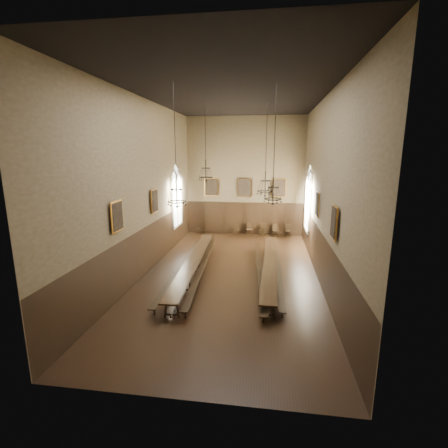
% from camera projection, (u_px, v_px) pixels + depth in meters
% --- Properties ---
extents(floor, '(9.00, 18.00, 0.02)m').
position_uv_depth(floor, '(231.00, 275.00, 17.11)').
color(floor, black).
rests_on(floor, ground).
extents(ceiling, '(9.00, 18.00, 0.02)m').
position_uv_depth(ceiling, '(231.00, 94.00, 15.19)').
color(ceiling, black).
rests_on(ceiling, ground).
extents(wall_back, '(9.00, 0.02, 9.00)m').
position_uv_depth(wall_back, '(245.00, 177.00, 24.86)').
color(wall_back, '#79654A').
rests_on(wall_back, ground).
extents(wall_front, '(9.00, 0.02, 9.00)m').
position_uv_depth(wall_front, '(185.00, 232.00, 7.43)').
color(wall_front, '#79654A').
rests_on(wall_front, ground).
extents(wall_left, '(0.02, 18.00, 9.00)m').
position_uv_depth(wall_left, '(145.00, 188.00, 16.76)').
color(wall_left, '#79654A').
rests_on(wall_left, ground).
extents(wall_right, '(0.02, 18.00, 9.00)m').
position_uv_depth(wall_right, '(324.00, 191.00, 15.53)').
color(wall_right, '#79654A').
rests_on(wall_right, ground).
extents(wainscot_panelling, '(9.00, 18.00, 2.50)m').
position_uv_depth(wainscot_panelling, '(231.00, 252.00, 16.84)').
color(wainscot_panelling, black).
rests_on(wainscot_panelling, floor).
extents(table_left, '(1.20, 10.52, 0.82)m').
position_uv_depth(table_left, '(194.00, 266.00, 17.17)').
color(table_left, black).
rests_on(table_left, floor).
extents(table_right, '(0.82, 9.96, 0.78)m').
position_uv_depth(table_right, '(270.00, 269.00, 16.84)').
color(table_right, black).
rests_on(table_right, floor).
extents(bench_left_outer, '(0.67, 9.91, 0.45)m').
position_uv_depth(bench_left_outer, '(181.00, 269.00, 17.20)').
color(bench_left_outer, black).
rests_on(bench_left_outer, floor).
extents(bench_left_inner, '(1.06, 10.70, 0.48)m').
position_uv_depth(bench_left_inner, '(203.00, 267.00, 17.33)').
color(bench_left_inner, black).
rests_on(bench_left_inner, floor).
extents(bench_right_inner, '(0.94, 10.10, 0.45)m').
position_uv_depth(bench_right_inner, '(259.00, 272.00, 16.74)').
color(bench_right_inner, black).
rests_on(bench_right_inner, floor).
extents(bench_right_outer, '(0.40, 9.09, 0.41)m').
position_uv_depth(bench_right_outer, '(278.00, 273.00, 16.62)').
color(bench_right_outer, black).
rests_on(bench_right_outer, floor).
extents(chair_0, '(0.50, 0.51, 0.90)m').
position_uv_depth(chair_0, '(200.00, 230.00, 25.75)').
color(chair_0, black).
rests_on(chair_0, floor).
extents(chair_3, '(0.41, 0.41, 0.86)m').
position_uv_depth(chair_3, '(236.00, 232.00, 25.37)').
color(chair_3, black).
rests_on(chair_3, floor).
extents(chair_4, '(0.53, 0.53, 0.97)m').
position_uv_depth(chair_4, '(250.00, 232.00, 25.32)').
color(chair_4, black).
rests_on(chair_4, floor).
extents(chair_5, '(0.46, 0.46, 0.95)m').
position_uv_depth(chair_5, '(262.00, 232.00, 25.16)').
color(chair_5, black).
rests_on(chair_5, floor).
extents(chair_6, '(0.52, 0.52, 0.94)m').
position_uv_depth(chair_6, '(275.00, 233.00, 24.95)').
color(chair_6, black).
rests_on(chair_6, floor).
extents(chair_7, '(0.45, 0.45, 0.95)m').
position_uv_depth(chair_7, '(288.00, 233.00, 24.80)').
color(chair_7, black).
rests_on(chair_7, floor).
extents(chandelier_back_left, '(0.83, 0.83, 4.24)m').
position_uv_depth(chandelier_back_left, '(206.00, 172.00, 18.67)').
color(chandelier_back_left, black).
rests_on(chandelier_back_left, ceiling).
extents(chandelier_back_right, '(0.94, 0.94, 5.05)m').
position_uv_depth(chandelier_back_right, '(265.00, 186.00, 18.71)').
color(chandelier_back_right, black).
rests_on(chandelier_back_right, ceiling).
extents(chandelier_front_left, '(0.79, 0.79, 4.85)m').
position_uv_depth(chandelier_front_left, '(177.00, 193.00, 13.48)').
color(chandelier_front_left, black).
rests_on(chandelier_front_left, ceiling).
extents(chandelier_front_right, '(0.76, 0.76, 4.78)m').
position_uv_depth(chandelier_front_right, '(273.00, 191.00, 13.82)').
color(chandelier_front_right, black).
rests_on(chandelier_front_right, ceiling).
extents(portrait_back_0, '(1.10, 0.12, 1.40)m').
position_uv_depth(portrait_back_0, '(211.00, 187.00, 25.26)').
color(portrait_back_0, '#BC7E2D').
rests_on(portrait_back_0, wall_back).
extents(portrait_back_1, '(1.10, 0.12, 1.40)m').
position_uv_depth(portrait_back_1, '(245.00, 187.00, 24.91)').
color(portrait_back_1, '#BC7E2D').
rests_on(portrait_back_1, wall_back).
extents(portrait_back_2, '(1.10, 0.12, 1.40)m').
position_uv_depth(portrait_back_2, '(279.00, 188.00, 24.56)').
color(portrait_back_2, '#BC7E2D').
rests_on(portrait_back_2, wall_back).
extents(portrait_left_0, '(0.12, 1.00, 1.30)m').
position_uv_depth(portrait_left_0, '(154.00, 201.00, 17.88)').
color(portrait_left_0, '#BC7E2D').
rests_on(portrait_left_0, wall_left).
extents(portrait_left_1, '(0.12, 1.00, 1.30)m').
position_uv_depth(portrait_left_1, '(117.00, 216.00, 13.53)').
color(portrait_left_1, '#BC7E2D').
rests_on(portrait_left_1, wall_left).
extents(portrait_right_0, '(0.12, 1.00, 1.30)m').
position_uv_depth(portrait_right_0, '(318.00, 204.00, 16.69)').
color(portrait_right_0, '#BC7E2D').
rests_on(portrait_right_0, wall_right).
extents(portrait_right_1, '(0.12, 1.00, 1.30)m').
position_uv_depth(portrait_right_1, '(334.00, 222.00, 12.34)').
color(portrait_right_1, '#BC7E2D').
rests_on(portrait_right_1, wall_right).
extents(window_right, '(0.20, 2.20, 4.60)m').
position_uv_depth(window_right, '(308.00, 198.00, 21.10)').
color(window_right, white).
rests_on(window_right, wall_right).
extents(window_left, '(0.20, 2.20, 4.60)m').
position_uv_depth(window_left, '(177.00, 196.00, 22.31)').
color(window_left, white).
rests_on(window_left, wall_left).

